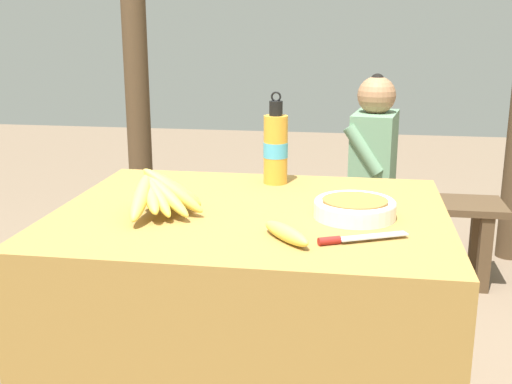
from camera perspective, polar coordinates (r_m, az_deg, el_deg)
name	(u,v)px	position (r m, az deg, el deg)	size (l,w,h in m)	color
market_counter	(251,335)	(1.98, -0.41, -12.60)	(1.11, 0.89, 0.79)	olive
banana_bunch_ripe	(162,190)	(1.80, -8.38, 0.17)	(0.20, 0.32, 0.14)	#4C381E
serving_bowl	(355,207)	(1.77, 8.78, -1.35)	(0.22, 0.22, 0.05)	white
water_bottle	(276,148)	(2.11, 1.76, 3.97)	(0.08, 0.08, 0.30)	gold
loose_banana_front	(286,233)	(1.57, 2.69, -3.68)	(0.15, 0.17, 0.04)	#E0C64C
knife	(351,239)	(1.58, 8.40, -4.11)	(0.22, 0.12, 0.02)	#BCBCC1
wooden_bench	(315,207)	(3.38, 5.24, -1.36)	(1.90, 0.32, 0.43)	#4C3823
seated_vendor	(364,163)	(3.29, 9.55, 2.55)	(0.44, 0.41, 1.06)	#473828
banana_bunch_green	(223,182)	(3.41, -2.94, 0.88)	(0.18, 0.28, 0.11)	#4C381E
support_post_near	(135,45)	(3.88, -10.71, 12.74)	(0.14, 0.14, 2.35)	#4C3823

